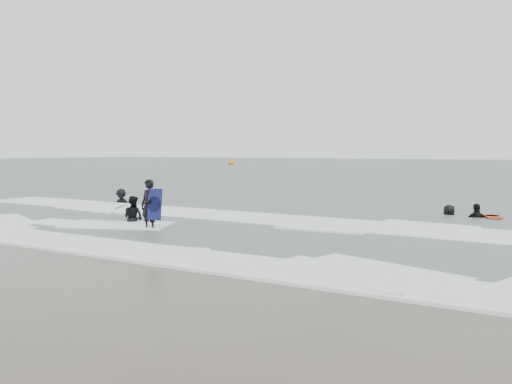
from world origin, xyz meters
The scene contains 10 objects.
ground centered at (0.00, 0.00, 0.00)m, with size 320.00×320.00×0.00m, color brown.
sea centered at (0.00, 80.00, 0.06)m, with size 320.00×320.00×0.00m, color #47544C.
surfer_centre centered at (-2.17, 2.13, 0.00)m, with size 0.59×0.39×1.63m, color black.
surfer_wading centered at (-3.71, 3.03, 0.00)m, with size 0.73×0.57×1.50m, color black.
surfer_breaker centered at (-8.76, 7.48, 0.00)m, with size 1.01×0.58×1.57m, color black.
surfer_right_near centered at (6.31, 10.29, 0.00)m, with size 1.01×0.42×1.72m, color black.
surfer_right_far centered at (5.29, 10.62, 0.00)m, with size 0.77×0.50×1.58m, color black.
surf_foam centered at (0.00, 3.70, 0.04)m, with size 30.03×9.06×0.09m.
bodyboards centered at (0.30, 5.14, 0.50)m, with size 11.82×8.95×1.25m.
buoy centered at (-41.89, 67.92, 0.42)m, with size 1.00×1.00×1.65m.
Camera 1 is at (8.41, -9.48, 2.45)m, focal length 35.00 mm.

